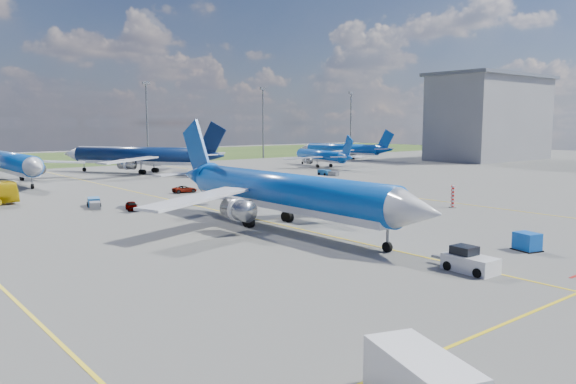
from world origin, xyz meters
TOP-DOWN VIEW (x-y plane):
  - ground at (0.00, 0.00)m, footprint 400.00×400.00m
  - taxiway_lines at (0.17, 27.70)m, footprint 60.25×160.00m
  - floodlight_masts at (10.00, 110.00)m, footprint 202.20×0.50m
  - terminal_building at (120.00, 60.00)m, footprint 42.00×22.00m
  - warning_post at (26.00, 8.00)m, footprint 0.50×0.50m
  - bg_jet_nnw at (-12.14, 80.47)m, footprint 32.54×42.50m
  - bg_jet_n at (15.29, 84.26)m, footprint 51.40×54.41m
  - bg_jet_ne at (60.25, 71.91)m, footprint 31.05×36.51m
  - bg_jet_ene at (86.03, 89.89)m, footprint 33.75×40.19m
  - main_airliner at (-0.93, 10.63)m, footprint 33.68×44.04m
  - pushback_tug at (-1.09, -12.18)m, footprint 2.27×5.69m
  - uld_container at (9.17, -11.39)m, footprint 2.06×2.35m
  - service_van at (-21.18, -23.15)m, footprint 3.99×5.81m
  - service_car_a at (-8.49, 33.17)m, footprint 2.18×3.61m
  - service_car_b at (5.92, 45.27)m, footprint 4.23×2.27m
  - service_car_c at (9.05, 29.03)m, footprint 4.44×4.43m
  - baggage_tug_w at (23.44, 34.48)m, footprint 2.89×4.45m
  - baggage_tug_c at (-11.39, 38.82)m, footprint 2.90×5.44m
  - baggage_tug_e at (45.23, 53.16)m, footprint 1.91×5.22m

SIDE VIEW (x-z plane):
  - ground at x=0.00m, z-range 0.00..0.00m
  - bg_jet_nnw at x=-12.14m, z-range -5.53..5.53m
  - bg_jet_n at x=15.29m, z-range -5.68..5.68m
  - bg_jet_ne at x=60.25m, z-range -4.14..4.14m
  - bg_jet_ene at x=86.03m, z-range -4.62..4.62m
  - main_airliner at x=-0.93m, z-range -5.74..5.74m
  - taxiway_lines at x=0.17m, z-range 0.00..0.02m
  - baggage_tug_w at x=23.44m, z-range -0.03..0.95m
  - baggage_tug_e at x=45.23m, z-range -0.04..1.11m
  - baggage_tug_c at x=-11.39m, z-range -0.04..1.14m
  - service_car_b at x=5.92m, z-range 0.00..1.13m
  - service_car_a at x=-8.49m, z-range 0.00..1.15m
  - service_car_c at x=9.05m, z-range 0.00..1.29m
  - pushback_tug at x=-1.09m, z-range -0.18..1.73m
  - uld_container at x=9.17m, z-range 0.00..1.61m
  - service_van at x=-21.18m, z-range 0.00..2.35m
  - warning_post at x=26.00m, z-range 0.00..3.00m
  - floodlight_masts at x=10.00m, z-range 1.21..23.91m
  - terminal_building at x=120.00m, z-range 0.07..26.07m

